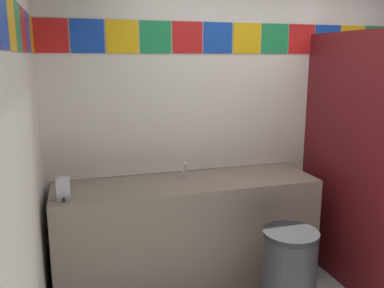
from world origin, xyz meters
TOP-DOWN VIEW (x-y plane):
  - wall_back at (-0.00, 1.48)m, footprint 3.66×0.09m
  - wall_side at (-1.87, -0.00)m, footprint 0.09×2.88m
  - vanity_counter at (-0.74, 1.14)m, footprint 2.08×0.60m
  - faucet_center at (-0.74, 1.23)m, footprint 0.04×0.10m
  - soap_dispenser at (-1.67, 0.96)m, footprint 0.09×0.09m
  - trash_bin at (-0.21, 0.45)m, footprint 0.38×0.38m

SIDE VIEW (x-z plane):
  - trash_bin at x=-0.21m, z-range 0.00..0.70m
  - vanity_counter at x=-0.74m, z-range 0.01..0.90m
  - faucet_center at x=-0.74m, z-range 0.88..1.02m
  - soap_dispenser at x=-1.67m, z-range 0.89..1.05m
  - wall_side at x=-1.87m, z-range 0.01..2.64m
  - wall_back at x=0.00m, z-range 0.01..2.64m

